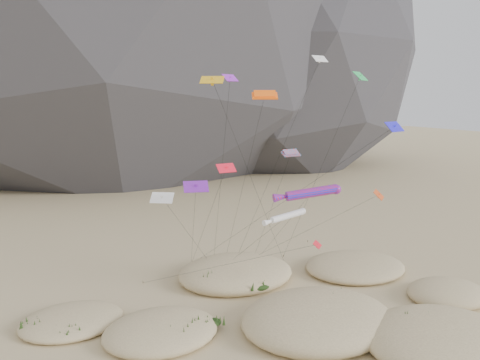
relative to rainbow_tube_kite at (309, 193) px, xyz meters
name	(u,v)px	position (x,y,z in m)	size (l,w,h in m)	color
ground	(318,346)	(-4.99, -9.83, -12.00)	(500.00, 500.00, 0.00)	#CCB789
dunes	(297,319)	(-4.67, -5.58, -11.32)	(48.94, 38.47, 3.68)	#CCB789
dune_grass	(279,320)	(-6.57, -5.35, -11.16)	(43.58, 29.19, 1.45)	black
kite_stakes	(240,261)	(-2.34, 13.23, -11.85)	(27.29, 7.56, 0.30)	#3F2D1E
rainbow_tube_kite	(309,193)	(0.00, 0.00, 0.00)	(7.86, 14.58, 12.88)	red
white_tube_kite	(286,216)	(-2.33, 0.99, -2.64)	(7.44, 10.86, 9.97)	silver
orange_parafoil	(264,97)	(-5.01, 1.30, 10.38)	(3.31, 16.23, 23.14)	#FD5B0D
multi_parafoil	(290,154)	(-0.21, 3.87, 3.85)	(2.68, 12.68, 16.48)	#FD221A
delta_kites	(288,143)	(-1.94, 1.46, 5.47)	(30.11, 19.96, 27.23)	gold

